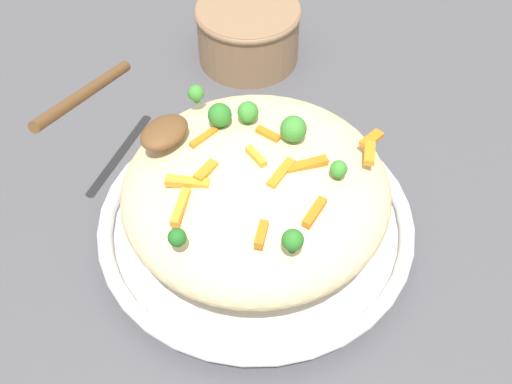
{
  "coord_description": "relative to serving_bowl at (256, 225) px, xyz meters",
  "views": [
    {
      "loc": [
        -0.35,
        -0.28,
        0.6
      ],
      "look_at": [
        0.0,
        0.0,
        0.08
      ],
      "focal_mm": 46.27,
      "sensor_mm": 36.0,
      "label": 1
    }
  ],
  "objects": [
    {
      "name": "companion_bowl",
      "position": [
        0.25,
        0.21,
        0.03
      ],
      "size": [
        0.15,
        0.15,
        0.08
      ],
      "color": "#8C6B4C",
      "rests_on": "ground_plane"
    },
    {
      "name": "broccoli_floret_4",
      "position": [
        0.03,
        -0.07,
        0.11
      ],
      "size": [
        0.02,
        0.02,
        0.02
      ],
      "color": "#377928",
      "rests_on": "pasta_mound"
    },
    {
      "name": "broccoli_floret_6",
      "position": [
        0.03,
        0.11,
        0.11
      ],
      "size": [
        0.02,
        0.02,
        0.02
      ],
      "color": "#377928",
      "rests_on": "pasta_mound"
    },
    {
      "name": "ground_plane",
      "position": [
        0.0,
        0.0,
        -0.02
      ],
      "size": [
        2.4,
        2.4,
        0.0
      ],
      "primitive_type": "plane",
      "color": "#4C4C51"
    },
    {
      "name": "carrot_piece_1",
      "position": [
        -0.02,
        -0.08,
        0.1
      ],
      "size": [
        0.04,
        0.01,
        0.01
      ],
      "primitive_type": "cube",
      "rotation": [
        0.0,
        0.0,
        3.28
      ],
      "color": "orange",
      "rests_on": "pasta_mound"
    },
    {
      "name": "carrot_piece_9",
      "position": [
        -0.06,
        0.03,
        0.1
      ],
      "size": [
        0.03,
        0.04,
        0.01
      ],
      "primitive_type": "cube",
      "rotation": [
        0.0,
        0.0,
        5.25
      ],
      "color": "orange",
      "rests_on": "pasta_mound"
    },
    {
      "name": "carrot_piece_2",
      "position": [
        0.03,
        -0.04,
        0.11
      ],
      "size": [
        0.04,
        0.03,
        0.01
      ],
      "primitive_type": "cube",
      "rotation": [
        0.0,
        0.0,
        5.72
      ],
      "color": "orange",
      "rests_on": "pasta_mound"
    },
    {
      "name": "serving_spoon",
      "position": [
        -0.04,
        0.12,
        0.12
      ],
      "size": [
        0.16,
        0.13,
        0.07
      ],
      "color": "brown",
      "rests_on": "pasta_mound"
    },
    {
      "name": "carrot_piece_0",
      "position": [
        -0.09,
        0.02,
        0.1
      ],
      "size": [
        0.04,
        0.03,
        0.01
      ],
      "primitive_type": "cube",
      "rotation": [
        0.0,
        0.0,
        3.6
      ],
      "color": "orange",
      "rests_on": "pasta_mound"
    },
    {
      "name": "broccoli_floret_2",
      "position": [
        -0.06,
        -0.09,
        0.11
      ],
      "size": [
        0.02,
        0.02,
        0.03
      ],
      "color": "#296820",
      "rests_on": "pasta_mound"
    },
    {
      "name": "carrot_piece_7",
      "position": [
        -0.0,
        0.0,
        0.11
      ],
      "size": [
        0.02,
        0.03,
        0.01
      ],
      "primitive_type": "cube",
      "rotation": [
        0.0,
        0.0,
        1.27
      ],
      "color": "orange",
      "rests_on": "pasta_mound"
    },
    {
      "name": "broccoli_floret_3",
      "position": [
        0.05,
        -0.01,
        0.12
      ],
      "size": [
        0.03,
        0.03,
        0.03
      ],
      "color": "#377928",
      "rests_on": "pasta_mound"
    },
    {
      "name": "serving_bowl",
      "position": [
        0.0,
        0.0,
        0.0
      ],
      "size": [
        0.34,
        0.34,
        0.04
      ],
      "color": "silver",
      "rests_on": "ground_plane"
    },
    {
      "name": "broccoli_floret_5",
      "position": [
        0.02,
        0.06,
        0.12
      ],
      "size": [
        0.02,
        0.02,
        0.03
      ],
      "color": "#296820",
      "rests_on": "pasta_mound"
    },
    {
      "name": "carrot_piece_8",
      "position": [
        -0.01,
        0.06,
        0.1
      ],
      "size": [
        0.03,
        0.01,
        0.01
      ],
      "primitive_type": "cube",
      "rotation": [
        0.0,
        0.0,
        3.03
      ],
      "color": "orange",
      "rests_on": "pasta_mound"
    },
    {
      "name": "carrot_piece_10",
      "position": [
        0.08,
        -0.08,
        0.1
      ],
      "size": [
        0.03,
        0.02,
        0.01
      ],
      "primitive_type": "cube",
      "rotation": [
        0.0,
        0.0,
        3.66
      ],
      "color": "orange",
      "rests_on": "pasta_mound"
    },
    {
      "name": "carrot_piece_6",
      "position": [
        0.03,
        0.01,
        0.11
      ],
      "size": [
        0.01,
        0.03,
        0.01
      ],
      "primitive_type": "cube",
      "rotation": [
        0.0,
        0.0,
        1.59
      ],
      "color": "orange",
      "rests_on": "pasta_mound"
    },
    {
      "name": "carrot_piece_3",
      "position": [
        -0.07,
        -0.06,
        0.1
      ],
      "size": [
        0.03,
        0.02,
        0.01
      ],
      "primitive_type": "cube",
      "rotation": [
        0.0,
        0.0,
        0.46
      ],
      "color": "orange",
      "rests_on": "pasta_mound"
    },
    {
      "name": "carrot_piece_11",
      "position": [
        0.1,
        -0.07,
        0.1
      ],
      "size": [
        0.03,
        0.01,
        0.01
      ],
      "primitive_type": "cube",
      "rotation": [
        0.0,
        0.0,
        3.02
      ],
      "color": "orange",
      "rests_on": "pasta_mound"
    },
    {
      "name": "pasta_mound",
      "position": [
        0.0,
        0.0,
        0.06
      ],
      "size": [
        0.28,
        0.28,
        0.1
      ],
      "primitive_type": "ellipsoid",
      "color": "beige",
      "rests_on": "serving_bowl"
    },
    {
      "name": "broccoli_floret_0",
      "position": [
        -0.12,
        -0.01,
        0.11
      ],
      "size": [
        0.02,
        0.02,
        0.02
      ],
      "color": "#205B1C",
      "rests_on": "pasta_mound"
    },
    {
      "name": "broccoli_floret_1",
      "position": [
        0.04,
        0.04,
        0.12
      ],
      "size": [
        0.02,
        0.02,
        0.03
      ],
      "color": "#377928",
      "rests_on": "pasta_mound"
    },
    {
      "name": "carrot_piece_5",
      "position": [
        0.0,
        -0.03,
        0.11
      ],
      "size": [
        0.04,
        0.01,
        0.01
      ],
      "primitive_type": "cube",
      "rotation": [
        0.0,
        0.0,
        0.11
      ],
      "color": "orange",
      "rests_on": "pasta_mound"
    },
    {
      "name": "carrot_piece_4",
      "position": [
        -0.04,
        0.03,
        0.11
      ],
      "size": [
        0.03,
        0.01,
        0.01
      ],
      "primitive_type": "cube",
      "rotation": [
        0.0,
        0.0,
        0.07
      ],
      "color": "orange",
      "rests_on": "pasta_mound"
    }
  ]
}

